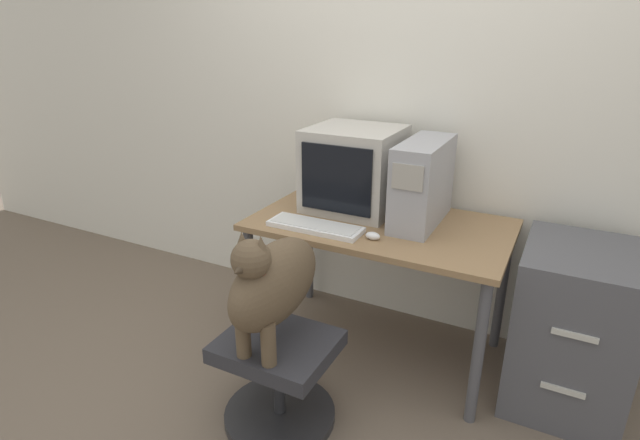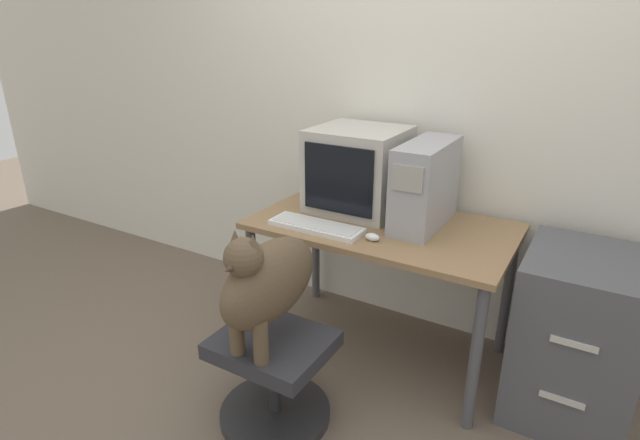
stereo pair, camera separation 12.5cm
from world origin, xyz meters
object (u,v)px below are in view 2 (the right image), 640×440
object	(u,v)px
crt_monitor	(358,169)
filing_cabinet	(575,336)
pc_tower	(425,184)
office_chair	(274,375)
dog	(267,281)
keyboard	(316,226)

from	to	relation	value
crt_monitor	filing_cabinet	distance (m)	1.28
pc_tower	filing_cabinet	distance (m)	0.94
office_chair	crt_monitor	bearing A→B (deg)	91.87
crt_monitor	pc_tower	world-z (taller)	crt_monitor
pc_tower	dog	xyz separation A→B (m)	(-0.36, -0.81, -0.25)
office_chair	filing_cabinet	bearing A→B (deg)	33.62
pc_tower	keyboard	distance (m)	0.56
pc_tower	keyboard	bearing A→B (deg)	-142.72
dog	filing_cabinet	xyz separation A→B (m)	(1.11, 0.75, -0.32)
keyboard	office_chair	world-z (taller)	keyboard
crt_monitor	keyboard	bearing A→B (deg)	-96.17
office_chair	dog	size ratio (longest dim) A/B	0.88
office_chair	filing_cabinet	xyz separation A→B (m)	(1.11, 0.74, 0.15)
filing_cabinet	dog	bearing A→B (deg)	-145.75
filing_cabinet	office_chair	bearing A→B (deg)	-146.38
keyboard	filing_cabinet	world-z (taller)	keyboard
keyboard	dog	distance (m)	0.50
office_chair	filing_cabinet	world-z (taller)	filing_cabinet
keyboard	filing_cabinet	bearing A→B (deg)	12.64
office_chair	dog	xyz separation A→B (m)	(-0.00, -0.02, 0.47)
crt_monitor	filing_cabinet	bearing A→B (deg)	-5.01
keyboard	filing_cabinet	xyz separation A→B (m)	(1.18, 0.26, -0.37)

